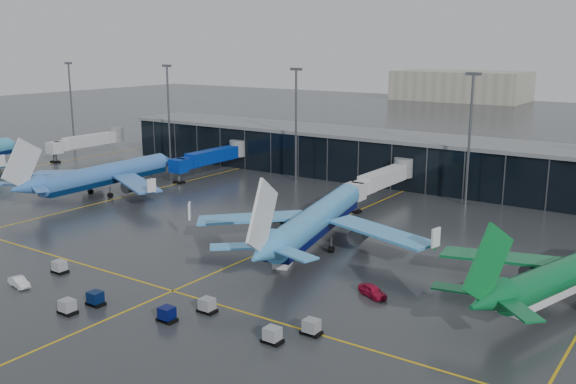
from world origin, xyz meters
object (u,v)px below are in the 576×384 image
Objects in this scene: airliner_klm_near at (317,202)px; baggage_carts at (163,307)px; mobile_airstair at (283,261)px; service_van_white at (19,282)px; service_van_red at (373,291)px; airliner_arkefly at (106,162)px.

airliner_klm_near is 32.41m from baggage_carts.
mobile_airstair reaches higher than service_van_white.
service_van_red reaches higher than service_van_white.
baggage_carts is at bearing -67.98° from service_van_white.
service_van_red is at bearing -49.81° from service_van_white.
mobile_airstair is at bearing -32.68° from service_van_white.
service_van_white is (-21.27, -4.71, -0.10)m from baggage_carts.
airliner_klm_near is 10.48× the size of service_van_red.
airliner_arkefly reaches higher than service_van_white.
service_van_red is 1.09× the size of service_van_white.
service_van_red is at bearing -51.64° from airliner_klm_near.
service_van_white is (-39.09, -23.16, -0.08)m from service_van_red.
airliner_klm_near is at bearing 87.85° from baggage_carts.
baggage_carts is at bearing -36.61° from airliner_arkefly.
airliner_arkefly reaches higher than baggage_carts.
airliner_arkefly reaches higher than service_van_red.
service_van_red is (17.82, 18.45, -0.02)m from baggage_carts.
airliner_arkefly is 58.51m from mobile_airstair.
airliner_klm_near is (54.99, -5.26, 0.29)m from airliner_arkefly.
airliner_klm_near is 1.11× the size of baggage_carts.
airliner_klm_near is at bearing -22.07° from service_van_white.
baggage_carts is (53.79, -37.05, -5.92)m from airliner_arkefly.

